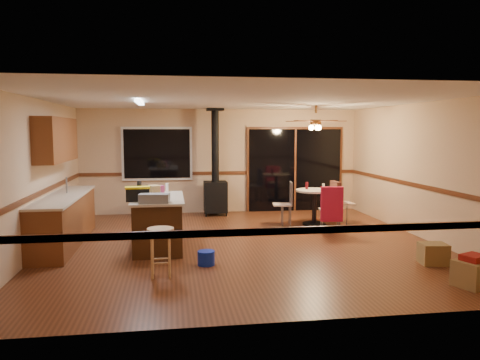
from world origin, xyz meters
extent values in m
plane|color=#5D2E19|center=(0.00, 0.00, 0.00)|extent=(7.00, 7.00, 0.00)
plane|color=silver|center=(0.00, 0.00, 2.60)|extent=(7.00, 7.00, 0.00)
plane|color=tan|center=(0.00, 3.50, 1.30)|extent=(7.00, 0.00, 7.00)
plane|color=tan|center=(0.00, -3.50, 1.30)|extent=(7.00, 0.00, 7.00)
plane|color=tan|center=(-3.50, 0.00, 1.30)|extent=(0.00, 7.00, 7.00)
plane|color=tan|center=(3.50, 0.00, 1.30)|extent=(0.00, 7.00, 7.00)
cube|color=black|center=(-1.60, 3.45, 1.50)|extent=(1.72, 0.10, 1.32)
cube|color=black|center=(1.90, 3.45, 1.05)|extent=(2.52, 0.10, 2.10)
cube|color=brown|center=(-3.20, 0.50, 0.43)|extent=(0.60, 3.00, 0.86)
cube|color=beige|center=(-3.20, 0.50, 0.88)|extent=(0.64, 3.04, 0.04)
cube|color=brown|center=(-3.33, 0.70, 1.90)|extent=(0.35, 2.00, 0.80)
cube|color=#3C210F|center=(-1.50, 0.00, 0.43)|extent=(0.80, 1.60, 0.86)
cube|color=beige|center=(-1.50, 0.00, 0.88)|extent=(0.88, 1.68, 0.04)
cube|color=black|center=(-0.20, 3.05, 0.46)|extent=(0.55, 0.50, 0.75)
cylinder|color=black|center=(-0.20, 3.05, 1.71)|extent=(0.18, 0.18, 1.77)
cylinder|color=brown|center=(1.84, 1.54, 2.25)|extent=(0.24, 0.24, 0.10)
cylinder|color=brown|center=(1.84, 1.54, 2.52)|extent=(0.05, 0.05, 0.16)
sphere|color=#FFD88C|center=(1.84, 1.54, 2.13)|extent=(0.16, 0.16, 0.16)
cube|color=white|center=(-1.80, 0.30, 2.56)|extent=(0.10, 1.20, 0.04)
cube|color=slate|center=(-1.54, -0.64, 0.97)|extent=(0.51, 0.32, 0.15)
cube|color=black|center=(-1.82, -0.41, 1.00)|extent=(0.39, 0.23, 0.21)
cube|color=gold|center=(-1.82, -0.41, 1.12)|extent=(0.42, 0.24, 0.03)
cube|color=olive|center=(-1.57, 0.30, 0.99)|extent=(0.29, 0.32, 0.18)
cylinder|color=black|center=(-1.82, 0.07, 1.04)|extent=(0.10, 0.10, 0.28)
cylinder|color=#D84C8C|center=(-1.42, -0.09, 1.01)|extent=(0.08, 0.08, 0.22)
cylinder|color=white|center=(-1.35, 0.72, 0.98)|extent=(0.07, 0.07, 0.17)
cylinder|color=tan|center=(-1.43, -1.67, 0.35)|extent=(0.38, 0.38, 0.69)
cylinder|color=#0D26B6|center=(-0.75, -1.21, 0.11)|extent=(0.30, 0.30, 0.22)
cylinder|color=black|center=(1.84, 1.54, 0.02)|extent=(0.51, 0.51, 0.04)
cylinder|color=black|center=(1.84, 1.54, 0.39)|extent=(0.10, 0.10, 0.70)
cylinder|color=beige|center=(1.84, 1.54, 0.76)|extent=(0.82, 0.82, 0.04)
cylinder|color=#590C14|center=(1.69, 1.64, 0.86)|extent=(0.07, 0.07, 0.16)
cylinder|color=beige|center=(2.02, 1.49, 0.85)|extent=(0.08, 0.08, 0.14)
cube|color=tan|center=(1.14, 1.64, 0.45)|extent=(0.46, 0.46, 0.03)
cube|color=slate|center=(1.32, 1.61, 0.70)|extent=(0.09, 0.40, 0.50)
cube|color=tan|center=(1.94, 0.84, 0.45)|extent=(0.45, 0.45, 0.03)
cube|color=slate|center=(1.91, 0.66, 0.70)|extent=(0.40, 0.08, 0.50)
cube|color=#AA132B|center=(1.91, 0.64, 0.60)|extent=(0.45, 0.16, 0.70)
cube|color=tan|center=(2.54, 1.59, 0.45)|extent=(0.41, 0.41, 0.03)
cube|color=slate|center=(2.35, 1.59, 0.70)|extent=(0.04, 0.40, 0.50)
cube|color=#432119|center=(2.33, 1.59, 0.60)|extent=(0.11, 0.44, 0.70)
cube|color=olive|center=(-1.76, 3.10, 0.21)|extent=(0.59, 0.50, 0.42)
cube|color=olive|center=(2.69, -2.72, 0.17)|extent=(0.57, 0.53, 0.35)
cube|color=olive|center=(2.75, -1.66, 0.16)|extent=(0.44, 0.39, 0.32)
cube|color=maroon|center=(2.69, -2.72, 0.39)|extent=(0.38, 0.35, 0.08)
camera|label=1|loc=(-1.26, -8.24, 2.06)|focal=35.00mm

